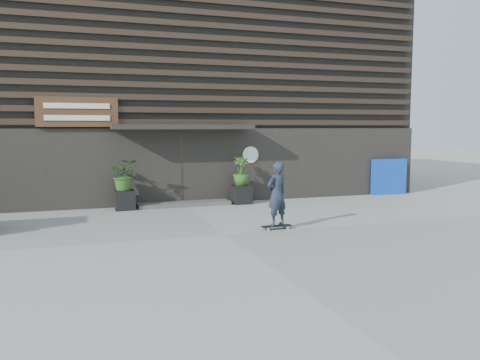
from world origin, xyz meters
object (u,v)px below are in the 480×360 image
object	(u,v)px
planter_pot_left	(125,200)
blue_tarp	(389,177)
skateboarder	(277,194)
planter_pot_right	(241,195)

from	to	relation	value
planter_pot_left	blue_tarp	distance (m)	9.81
planter_pot_left	skateboarder	size ratio (longest dim) A/B	0.35
planter_pot_right	skateboarder	size ratio (longest dim) A/B	0.35
skateboarder	blue_tarp	bearing A→B (deg)	34.89
blue_tarp	skateboarder	bearing A→B (deg)	-141.11
planter_pot_right	skateboarder	bearing A→B (deg)	-96.70
planter_pot_right	blue_tarp	bearing A→B (deg)	2.86
skateboarder	planter_pot_left	bearing A→B (deg)	127.97
planter_pot_left	planter_pot_right	xyz separation A→B (m)	(3.80, 0.00, 0.00)
planter_pot_left	blue_tarp	world-z (taller)	blue_tarp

